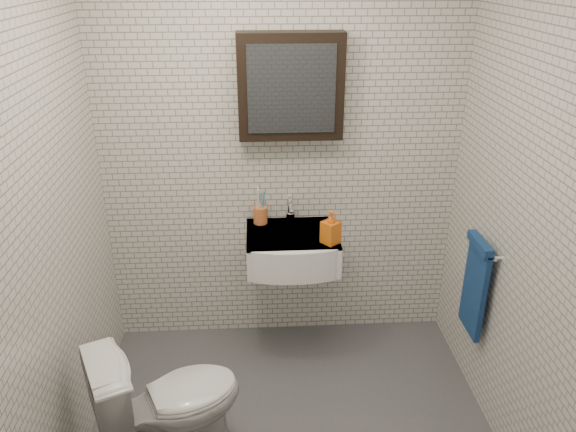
% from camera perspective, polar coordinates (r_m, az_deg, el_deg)
% --- Properties ---
extents(room_shell, '(2.22, 2.02, 2.51)m').
position_cam_1_polar(room_shell, '(2.43, 0.51, 3.11)').
color(room_shell, silver).
rests_on(room_shell, ground).
extents(washbasin, '(0.55, 0.50, 0.20)m').
position_cam_1_polar(washbasin, '(3.40, 0.45, -3.46)').
color(washbasin, white).
rests_on(washbasin, room_shell).
extents(faucet, '(0.06, 0.20, 0.15)m').
position_cam_1_polar(faucet, '(3.50, 0.24, 0.38)').
color(faucet, silver).
rests_on(faucet, washbasin).
extents(mirror_cabinet, '(0.60, 0.15, 0.60)m').
position_cam_1_polar(mirror_cabinet, '(3.26, 0.27, 12.99)').
color(mirror_cabinet, black).
rests_on(mirror_cabinet, room_shell).
extents(towel_rail, '(0.09, 0.30, 0.58)m').
position_cam_1_polar(towel_rail, '(3.30, 18.52, -6.42)').
color(towel_rail, silver).
rests_on(towel_rail, room_shell).
extents(toothbrush_cup, '(0.11, 0.11, 0.24)m').
position_cam_1_polar(toothbrush_cup, '(3.50, -2.82, 0.19)').
color(toothbrush_cup, '#CD6933').
rests_on(toothbrush_cup, washbasin).
extents(soap_bottle, '(0.13, 0.13, 0.20)m').
position_cam_1_polar(soap_bottle, '(3.25, 4.37, -1.13)').
color(soap_bottle, orange).
rests_on(soap_bottle, washbasin).
extents(toilet, '(0.81, 0.66, 0.73)m').
position_cam_1_polar(toilet, '(2.98, -11.92, -18.05)').
color(toilet, white).
rests_on(toilet, ground).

